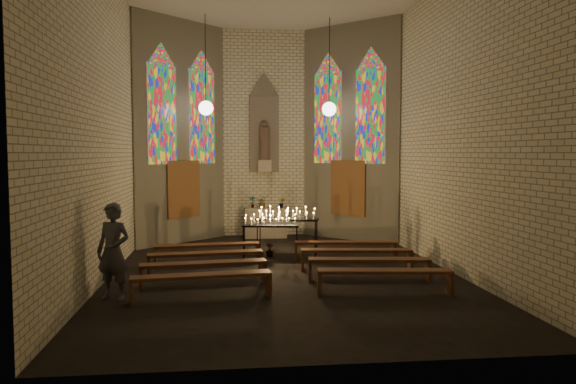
% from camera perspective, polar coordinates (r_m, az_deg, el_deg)
% --- Properties ---
extents(floor, '(12.00, 12.00, 0.00)m').
position_cam_1_polar(floor, '(13.60, -0.61, -8.06)').
color(floor, black).
rests_on(floor, ground).
extents(room, '(8.22, 12.43, 7.00)m').
position_cam_1_polar(room, '(16.68, -1.82, 7.00)').
color(room, '#F1EBCA').
rests_on(room, ground).
extents(altar, '(1.40, 0.60, 1.00)m').
position_cam_1_polar(altar, '(18.88, -2.31, -3.13)').
color(altar, beige).
rests_on(altar, ground).
extents(flower_vase_left, '(0.24, 0.19, 0.40)m').
position_cam_1_polar(flower_vase_left, '(18.84, -3.63, -1.01)').
color(flower_vase_left, '#4C723F').
rests_on(flower_vase_left, altar).
extents(flower_vase_center, '(0.38, 0.34, 0.39)m').
position_cam_1_polar(flower_vase_center, '(18.79, -2.61, -1.02)').
color(flower_vase_center, '#4C723F').
rests_on(flower_vase_center, altar).
extents(flower_vase_right, '(0.22, 0.20, 0.34)m').
position_cam_1_polar(flower_vase_right, '(18.78, -0.62, -1.11)').
color(flower_vase_right, '#4C723F').
rests_on(flower_vase_right, altar).
extents(aisle_flower_pot, '(0.27, 0.27, 0.38)m').
position_cam_1_polar(aisle_flower_pot, '(15.41, -1.87, -5.90)').
color(aisle_flower_pot, '#4C723F').
rests_on(aisle_flower_pot, ground).
extents(votive_stand_left, '(1.56, 0.58, 1.12)m').
position_cam_1_polar(votive_stand_left, '(15.13, -1.82, -3.14)').
color(votive_stand_left, black).
rests_on(votive_stand_left, ground).
extents(votive_stand_right, '(1.78, 0.90, 1.27)m').
position_cam_1_polar(votive_stand_right, '(15.58, -0.09, -2.45)').
color(votive_stand_right, black).
rests_on(votive_stand_right, ground).
extents(pew_left_0, '(2.71, 0.69, 0.51)m').
position_cam_1_polar(pew_left_0, '(14.58, -8.20, -5.61)').
color(pew_left_0, '#4F2B16').
rests_on(pew_left_0, ground).
extents(pew_right_0, '(2.71, 0.69, 0.51)m').
position_cam_1_polar(pew_right_0, '(14.91, 5.89, -5.37)').
color(pew_right_0, '#4F2B16').
rests_on(pew_right_0, ground).
extents(pew_left_1, '(2.71, 0.69, 0.51)m').
position_cam_1_polar(pew_left_1, '(13.39, -8.35, -6.46)').
color(pew_left_1, '#4F2B16').
rests_on(pew_left_1, ground).
extents(pew_right_1, '(2.71, 0.69, 0.51)m').
position_cam_1_polar(pew_right_1, '(13.76, 6.97, -6.17)').
color(pew_right_1, '#4F2B16').
rests_on(pew_right_1, ground).
extents(pew_left_2, '(2.71, 0.69, 0.51)m').
position_cam_1_polar(pew_left_2, '(12.22, -8.53, -7.48)').
color(pew_left_2, '#4F2B16').
rests_on(pew_left_2, ground).
extents(pew_right_2, '(2.71, 0.69, 0.51)m').
position_cam_1_polar(pew_right_2, '(12.61, 8.24, -7.12)').
color(pew_right_2, '#4F2B16').
rests_on(pew_right_2, ground).
extents(pew_left_3, '(2.71, 0.69, 0.51)m').
position_cam_1_polar(pew_left_3, '(11.04, -8.76, -8.72)').
color(pew_left_3, '#4F2B16').
rests_on(pew_left_3, ground).
extents(pew_right_3, '(2.71, 0.69, 0.51)m').
position_cam_1_polar(pew_right_3, '(11.48, 9.78, -8.24)').
color(pew_right_3, '#4F2B16').
rests_on(pew_right_3, ground).
extents(visitor, '(0.81, 0.68, 1.89)m').
position_cam_1_polar(visitor, '(11.38, -17.33, -5.79)').
color(visitor, '#4B4B55').
rests_on(visitor, ground).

